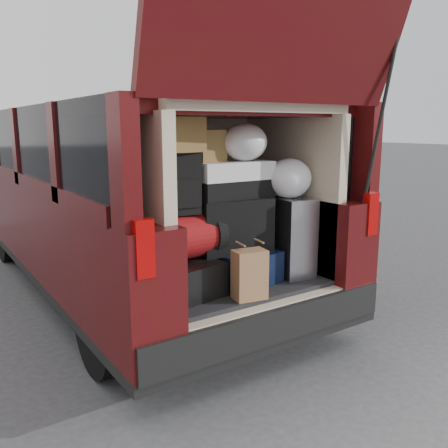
{
  "coord_description": "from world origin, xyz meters",
  "views": [
    {
      "loc": [
        -1.81,
        -2.45,
        1.62
      ],
      "look_at": [
        -0.02,
        0.2,
        0.96
      ],
      "focal_mm": 38.0,
      "sensor_mm": 36.0,
      "label": 1
    }
  ],
  "objects": [
    {
      "name": "red_duffel",
      "position": [
        -0.34,
        0.17,
        0.92
      ],
      "size": [
        0.48,
        0.33,
        0.3
      ],
      "primitive_type": "cube",
      "rotation": [
        0.0,
        0.0,
        0.08
      ],
      "color": "#9A130E",
      "rests_on": "black_hardshell"
    },
    {
      "name": "twotone_duffel",
      "position": [
        0.04,
        0.2,
        1.26
      ],
      "size": [
        0.55,
        0.29,
        0.25
      ],
      "primitive_type": "cube",
      "rotation": [
        0.0,
        0.0,
        -0.01
      ],
      "color": "white",
      "rests_on": "black_soft_case"
    },
    {
      "name": "minivan",
      "position": [
        0.0,
        1.86,
        0.91
      ],
      "size": [
        1.9,
        5.35,
        2.77
      ],
      "color": "black",
      "rests_on": "ground"
    },
    {
      "name": "load_floor",
      "position": [
        0.0,
        0.28,
        0.28
      ],
      "size": [
        1.24,
        1.05,
        0.55
      ],
      "primitive_type": "cube",
      "color": "black",
      "rests_on": "ground"
    },
    {
      "name": "ground",
      "position": [
        0.0,
        0.0,
        0.0
      ],
      "size": [
        80.0,
        80.0,
        0.0
      ],
      "primitive_type": "plane",
      "color": "#373739",
      "rests_on": "ground"
    },
    {
      "name": "black_hardshell",
      "position": [
        -0.4,
        0.17,
        0.66
      ],
      "size": [
        0.48,
        0.6,
        0.22
      ],
      "primitive_type": "cube",
      "rotation": [
        0.0,
        0.0,
        0.14
      ],
      "color": "black",
      "rests_on": "load_floor"
    },
    {
      "name": "silver_roller",
      "position": [
        0.47,
        0.07,
        0.84
      ],
      "size": [
        0.28,
        0.41,
        0.57
      ],
      "primitive_type": "cube",
      "rotation": [
        0.0,
        0.0,
        -0.12
      ],
      "color": "silver",
      "rests_on": "load_floor"
    },
    {
      "name": "kraft_bag",
      "position": [
        -0.08,
        -0.19,
        0.71
      ],
      "size": [
        0.22,
        0.16,
        0.32
      ],
      "primitive_type": "cube",
      "rotation": [
        0.0,
        0.0,
        -0.17
      ],
      "color": "#AD784E",
      "rests_on": "load_floor"
    },
    {
      "name": "grocery_sack_lower",
      "position": [
        -0.36,
        0.14,
        1.57
      ],
      "size": [
        0.25,
        0.21,
        0.21
      ],
      "primitive_type": "cube",
      "rotation": [
        0.0,
        0.0,
        0.1
      ],
      "color": "brown",
      "rests_on": "backpack"
    },
    {
      "name": "backpack",
      "position": [
        -0.4,
        0.17,
        1.27
      ],
      "size": [
        0.29,
        0.2,
        0.39
      ],
      "primitive_type": "cube",
      "rotation": [
        0.0,
        0.0,
        -0.12
      ],
      "color": "black",
      "rests_on": "red_duffel"
    },
    {
      "name": "grocery_sack_upper",
      "position": [
        -0.13,
        0.23,
        1.49
      ],
      "size": [
        0.23,
        0.2,
        0.21
      ],
      "primitive_type": "cube",
      "rotation": [
        0.0,
        0.0,
        0.16
      ],
      "color": "brown",
      "rests_on": "twotone_duffel"
    },
    {
      "name": "black_soft_case",
      "position": [
        0.03,
        0.17,
        0.96
      ],
      "size": [
        0.55,
        0.37,
        0.37
      ],
      "primitive_type": "cube",
      "rotation": [
        0.0,
        0.0,
        -0.14
      ],
      "color": "black",
      "rests_on": "navy_hardshell"
    },
    {
      "name": "plastic_bag_center",
      "position": [
        0.13,
        0.16,
        1.51
      ],
      "size": [
        0.36,
        0.34,
        0.25
      ],
      "primitive_type": "ellipsoid",
      "rotation": [
        0.0,
        0.0,
        0.16
      ],
      "color": "white",
      "rests_on": "twotone_duffel"
    },
    {
      "name": "plastic_bag_right",
      "position": [
        0.44,
        0.05,
        1.26
      ],
      "size": [
        0.37,
        0.35,
        0.28
      ],
      "primitive_type": "ellipsoid",
      "rotation": [
        0.0,
        0.0,
        0.17
      ],
      "color": "white",
      "rests_on": "silver_roller"
    },
    {
      "name": "navy_hardshell",
      "position": [
        0.07,
        0.16,
        0.66
      ],
      "size": [
        0.49,
        0.57,
        0.22
      ],
      "primitive_type": "cube",
      "rotation": [
        0.0,
        0.0,
        0.16
      ],
      "color": "black",
      "rests_on": "load_floor"
    }
  ]
}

